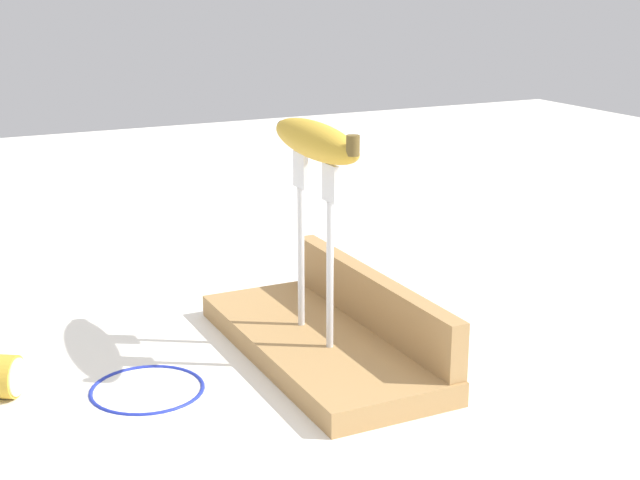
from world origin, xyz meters
name	(u,v)px	position (x,y,z in m)	size (l,w,h in m)	color
ground_plane	(320,356)	(0.00, 0.00, 0.00)	(3.00, 3.00, 0.00)	white
wooden_board	(320,345)	(0.00, 0.00, 0.01)	(0.33, 0.14, 0.02)	#A87F4C
board_backstop	(372,299)	(0.00, 0.06, 0.05)	(0.32, 0.02, 0.06)	#A87F4C
fork_stand_center	(315,232)	(0.00, -0.01, 0.13)	(0.09, 0.01, 0.18)	silver
banana_raised_center	(315,140)	(0.00, -0.01, 0.22)	(0.19, 0.05, 0.04)	gold
wire_coil	(147,388)	(0.00, -0.18, 0.00)	(0.11, 0.11, 0.00)	#1E2DA5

